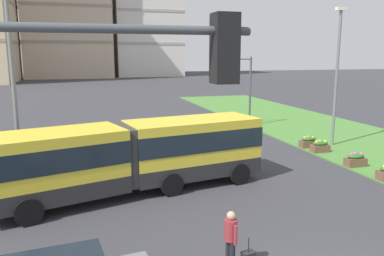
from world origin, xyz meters
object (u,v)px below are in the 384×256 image
apartment_tower_centre (145,0)px  streetlight_median (337,72)px  traffic_light_near_left (32,202)px  traffic_light_far_right (237,79)px  streetlight_left (13,75)px  pedestrian_crossing (231,237)px  flower_planter_4 (320,146)px  articulated_bus (135,155)px  flower_planter_3 (356,160)px  flower_planter_5 (308,142)px

apartment_tower_centre → streetlight_median: bearing=-92.0°
traffic_light_near_left → traffic_light_far_right: traffic_light_near_left is taller
traffic_light_far_right → streetlight_left: streetlight_left is taller
pedestrian_crossing → traffic_light_near_left: traffic_light_near_left is taller
streetlight_left → streetlight_median: streetlight_left is taller
flower_planter_4 → traffic_light_far_right: (-1.60, 9.46, 3.55)m
articulated_bus → traffic_light_near_left: bearing=-102.6°
pedestrian_crossing → flower_planter_4: 14.69m
articulated_bus → traffic_light_near_left: size_ratio=1.89×
pedestrian_crossing → flower_planter_3: (10.10, 7.47, -0.58)m
flower_planter_3 → flower_planter_5: bearing=90.0°
pedestrian_crossing → flower_planter_3: 12.58m
traffic_light_far_right → pedestrian_crossing: bearing=-112.9°
flower_planter_4 → traffic_light_near_left: size_ratio=0.17×
articulated_bus → flower_planter_3: size_ratio=10.96×
streetlight_left → apartment_tower_centre: size_ratio=0.22×
flower_planter_3 → streetlight_left: 17.25m
flower_planter_5 → articulated_bus: bearing=-157.2°
streetlight_median → articulated_bus: bearing=-159.4°
articulated_bus → traffic_light_near_left: (-2.65, -11.86, 2.69)m
pedestrian_crossing → traffic_light_far_right: 22.03m
streetlight_median → streetlight_left: bearing=-169.4°
traffic_light_far_right → apartment_tower_centre: apartment_tower_centre is taller
streetlight_left → flower_planter_4: bearing=6.9°
pedestrian_crossing → flower_planter_5: pedestrian_crossing is taller
flower_planter_3 → flower_planter_5: size_ratio=1.00×
pedestrian_crossing → streetlight_median: streetlight_median is taller
pedestrian_crossing → streetlight_left: bearing=126.8°
flower_planter_3 → streetlight_median: bearing=67.7°
streetlight_median → flower_planter_4: bearing=-142.5°
flower_planter_3 → traffic_light_near_left: (-14.41, -12.37, 3.92)m
flower_planter_4 → traffic_light_near_left: traffic_light_near_left is taller
articulated_bus → streetlight_left: bearing=160.8°
flower_planter_3 → apartment_tower_centre: (5.15, 97.56, 21.03)m
pedestrian_crossing → flower_planter_5: size_ratio=1.58×
flower_planter_3 → flower_planter_4: size_ratio=1.00×
flower_planter_4 → flower_planter_5: bearing=90.0°
apartment_tower_centre → pedestrian_crossing: bearing=-98.3°
streetlight_left → apartment_tower_centre: (21.72, 96.39, 16.38)m
flower_planter_3 → flower_planter_5: 4.44m
streetlight_left → apartment_tower_centre: apartment_tower_centre is taller
flower_planter_3 → apartment_tower_centre: size_ratio=0.03×
articulated_bus → pedestrian_crossing: bearing=-76.6°
flower_planter_4 → flower_planter_5: size_ratio=1.00×
articulated_bus → flower_planter_5: (11.76, 4.95, -1.23)m
flower_planter_3 → traffic_light_far_right: bearing=97.2°
apartment_tower_centre → streetlight_left: bearing=-102.7°
articulated_bus → apartment_tower_centre: size_ratio=0.28×
flower_planter_3 → streetlight_left: size_ratio=0.12×
flower_planter_4 → streetlight_left: size_ratio=0.12×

